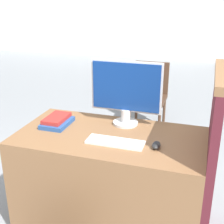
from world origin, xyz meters
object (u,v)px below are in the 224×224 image
at_px(keyboard, 115,142).
at_px(book_stack, 57,121).
at_px(far_chair, 149,92).
at_px(mouse, 156,145).
at_px(monitor, 126,92).

xyz_separation_m(keyboard, book_stack, (-0.52, 0.17, 0.02)).
bearing_deg(far_chair, keyboard, -32.79).
bearing_deg(mouse, monitor, 132.51).
relative_size(monitor, book_stack, 2.05).
distance_m(book_stack, far_chair, 1.90).
bearing_deg(monitor, keyboard, -86.29).
relative_size(keyboard, far_chair, 0.45).
xyz_separation_m(mouse, far_chair, (-0.43, 1.99, -0.28)).
xyz_separation_m(book_stack, far_chair, (0.35, 1.84, -0.29)).
bearing_deg(far_chair, monitor, -32.62).
relative_size(monitor, far_chair, 0.62).
xyz_separation_m(keyboard, far_chair, (-0.16, 2.01, -0.27)).
bearing_deg(monitor, far_chair, 94.75).
height_order(keyboard, book_stack, book_stack).
xyz_separation_m(keyboard, mouse, (0.27, 0.02, 0.01)).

